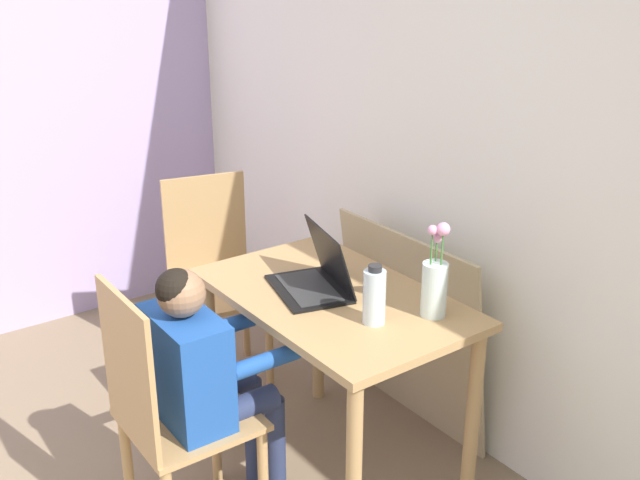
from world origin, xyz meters
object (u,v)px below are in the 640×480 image
(laptop, at_px, (317,275))
(water_bottle, at_px, (374,296))
(flower_vase, at_px, (435,282))
(person_seated, at_px, (203,369))
(chair_occupied, at_px, (169,416))
(chair_spare, at_px, (215,279))

(laptop, relative_size, water_bottle, 1.86)
(flower_vase, bearing_deg, person_seated, -118.74)
(flower_vase, distance_m, water_bottle, 0.21)
(chair_occupied, bearing_deg, person_seated, -90.00)
(person_seated, xyz_separation_m, laptop, (-0.02, 0.48, 0.20))
(laptop, height_order, water_bottle, laptop)
(chair_occupied, distance_m, water_bottle, 0.77)
(chair_occupied, height_order, flower_vase, flower_vase)
(laptop, bearing_deg, chair_spare, -167.00)
(water_bottle, bearing_deg, chair_spare, 178.33)
(laptop, bearing_deg, water_bottle, 14.12)
(person_seated, distance_m, laptop, 0.52)
(laptop, relative_size, flower_vase, 1.14)
(laptop, height_order, flower_vase, flower_vase)
(chair_occupied, xyz_separation_m, water_bottle, (0.29, 0.60, 0.37))
(flower_vase, height_order, water_bottle, flower_vase)
(chair_occupied, bearing_deg, flower_vase, -114.15)
(chair_occupied, relative_size, chair_spare, 1.00)
(chair_occupied, height_order, person_seated, person_seated)
(laptop, distance_m, flower_vase, 0.44)
(person_seated, bearing_deg, flower_vase, -118.12)
(chair_occupied, relative_size, laptop, 2.50)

